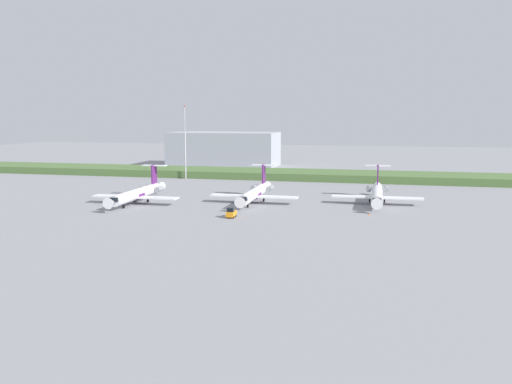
{
  "coord_description": "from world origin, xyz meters",
  "views": [
    {
      "loc": [
        30.25,
        -119.09,
        22.56
      ],
      "look_at": [
        0.0,
        10.91,
        3.0
      ],
      "focal_mm": 36.85,
      "sensor_mm": 36.0,
      "label": 1
    }
  ],
  "objects_px": {
    "regional_jet_second": "(255,193)",
    "baggage_tug": "(231,213)",
    "safety_cone_front_marker": "(369,214)",
    "antenna_mast": "(185,149)",
    "regional_jet_third": "(377,194)",
    "regional_jet_nearest": "(138,193)"
  },
  "relations": [
    {
      "from": "regional_jet_second",
      "to": "regional_jet_third",
      "type": "height_order",
      "value": "same"
    },
    {
      "from": "safety_cone_front_marker",
      "to": "regional_jet_second",
      "type": "bearing_deg",
      "value": 158.73
    },
    {
      "from": "regional_jet_nearest",
      "to": "regional_jet_second",
      "type": "distance_m",
      "value": 30.36
    },
    {
      "from": "regional_jet_nearest",
      "to": "baggage_tug",
      "type": "bearing_deg",
      "value": -24.71
    },
    {
      "from": "regional_jet_nearest",
      "to": "safety_cone_front_marker",
      "type": "relative_size",
      "value": 56.36
    },
    {
      "from": "regional_jet_second",
      "to": "baggage_tug",
      "type": "bearing_deg",
      "value": -91.35
    },
    {
      "from": "regional_jet_second",
      "to": "safety_cone_front_marker",
      "type": "xyz_separation_m",
      "value": [
        29.43,
        -11.46,
        -2.26
      ]
    },
    {
      "from": "baggage_tug",
      "to": "safety_cone_front_marker",
      "type": "xyz_separation_m",
      "value": [
        29.93,
        9.8,
        -0.73
      ]
    },
    {
      "from": "antenna_mast",
      "to": "safety_cone_front_marker",
      "type": "distance_m",
      "value": 86.34
    },
    {
      "from": "antenna_mast",
      "to": "regional_jet_nearest",
      "type": "bearing_deg",
      "value": -82.84
    },
    {
      "from": "regional_jet_nearest",
      "to": "antenna_mast",
      "type": "relative_size",
      "value": 1.19
    },
    {
      "from": "regional_jet_second",
      "to": "baggage_tug",
      "type": "distance_m",
      "value": 21.32
    },
    {
      "from": "safety_cone_front_marker",
      "to": "antenna_mast",
      "type": "bearing_deg",
      "value": 139.6
    },
    {
      "from": "antenna_mast",
      "to": "safety_cone_front_marker",
      "type": "bearing_deg",
      "value": -40.4
    },
    {
      "from": "regional_jet_third",
      "to": "antenna_mast",
      "type": "height_order",
      "value": "antenna_mast"
    },
    {
      "from": "baggage_tug",
      "to": "regional_jet_third",
      "type": "bearing_deg",
      "value": 40.21
    },
    {
      "from": "regional_jet_second",
      "to": "regional_jet_third",
      "type": "distance_m",
      "value": 31.48
    },
    {
      "from": "regional_jet_second",
      "to": "safety_cone_front_marker",
      "type": "relative_size",
      "value": 56.36
    },
    {
      "from": "regional_jet_nearest",
      "to": "safety_cone_front_marker",
      "type": "height_order",
      "value": "regional_jet_nearest"
    },
    {
      "from": "regional_jet_nearest",
      "to": "antenna_mast",
      "type": "distance_m",
      "value": 53.14
    },
    {
      "from": "regional_jet_second",
      "to": "safety_cone_front_marker",
      "type": "distance_m",
      "value": 31.67
    },
    {
      "from": "regional_jet_second",
      "to": "antenna_mast",
      "type": "height_order",
      "value": "antenna_mast"
    }
  ]
}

